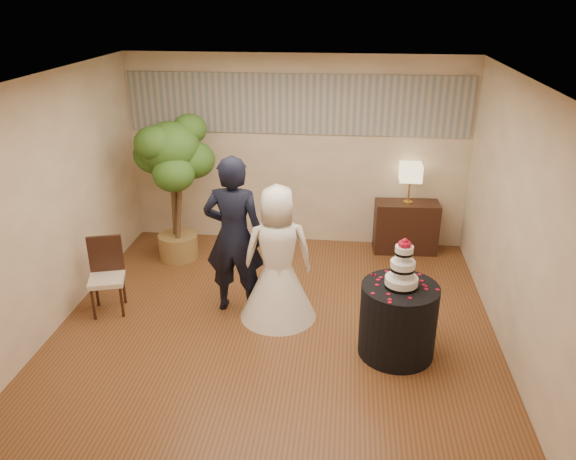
# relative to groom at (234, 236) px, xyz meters

# --- Properties ---
(floor) EXTENTS (5.00, 5.00, 0.00)m
(floor) POSITION_rel_groom_xyz_m (0.53, -0.36, -0.96)
(floor) COLOR brown
(floor) RESTS_ON ground
(ceiling) EXTENTS (5.00, 5.00, 0.00)m
(ceiling) POSITION_rel_groom_xyz_m (0.53, -0.36, 1.84)
(ceiling) COLOR white
(ceiling) RESTS_ON wall_back
(wall_back) EXTENTS (5.00, 0.06, 2.80)m
(wall_back) POSITION_rel_groom_xyz_m (0.53, 2.14, 0.44)
(wall_back) COLOR beige
(wall_back) RESTS_ON ground
(wall_front) EXTENTS (5.00, 0.06, 2.80)m
(wall_front) POSITION_rel_groom_xyz_m (0.53, -2.86, 0.44)
(wall_front) COLOR beige
(wall_front) RESTS_ON ground
(wall_left) EXTENTS (0.06, 5.00, 2.80)m
(wall_left) POSITION_rel_groom_xyz_m (-1.97, -0.36, 0.44)
(wall_left) COLOR beige
(wall_left) RESTS_ON ground
(wall_right) EXTENTS (0.06, 5.00, 2.80)m
(wall_right) POSITION_rel_groom_xyz_m (3.03, -0.36, 0.44)
(wall_right) COLOR beige
(wall_right) RESTS_ON ground
(mural_border) EXTENTS (4.90, 0.02, 0.85)m
(mural_border) POSITION_rel_groom_xyz_m (0.53, 2.12, 1.14)
(mural_border) COLOR gray
(mural_border) RESTS_ON wall_back
(groom) EXTENTS (0.71, 0.48, 1.93)m
(groom) POSITION_rel_groom_xyz_m (0.00, 0.00, 0.00)
(groom) COLOR black
(groom) RESTS_ON floor
(bride) EXTENTS (1.08, 1.08, 1.63)m
(bride) POSITION_rel_groom_xyz_m (0.53, -0.12, -0.15)
(bride) COLOR white
(bride) RESTS_ON floor
(cake_table) EXTENTS (0.92, 0.92, 0.81)m
(cake_table) POSITION_rel_groom_xyz_m (1.87, -0.72, -0.56)
(cake_table) COLOR black
(cake_table) RESTS_ON floor
(wedding_cake) EXTENTS (0.34, 0.34, 0.54)m
(wedding_cake) POSITION_rel_groom_xyz_m (1.87, -0.72, 0.11)
(wedding_cake) COLOR white
(wedding_cake) RESTS_ON cake_table
(console) EXTENTS (0.93, 0.45, 0.76)m
(console) POSITION_rel_groom_xyz_m (2.17, 1.90, -0.58)
(console) COLOR black
(console) RESTS_ON floor
(table_lamp) EXTENTS (0.31, 0.31, 0.58)m
(table_lamp) POSITION_rel_groom_xyz_m (2.17, 1.90, 0.09)
(table_lamp) COLOR beige
(table_lamp) RESTS_ON console
(ficus_tree) EXTENTS (1.41, 1.41, 2.10)m
(ficus_tree) POSITION_rel_groom_xyz_m (-1.11, 1.30, 0.09)
(ficus_tree) COLOR #335F1E
(ficus_tree) RESTS_ON floor
(side_chair) EXTENTS (0.53, 0.54, 0.92)m
(side_chair) POSITION_rel_groom_xyz_m (-1.51, -0.24, -0.51)
(side_chair) COLOR black
(side_chair) RESTS_ON floor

